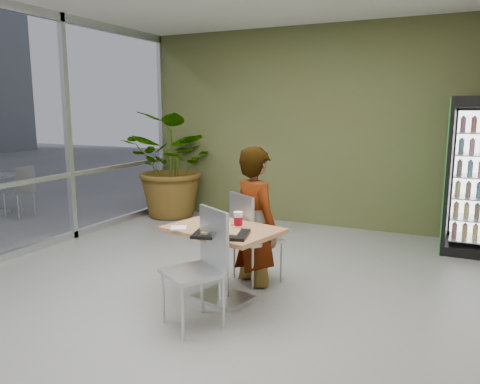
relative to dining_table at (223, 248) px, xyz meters
The scene contains 11 objects.
ground 0.55m from the dining_table, 141.63° to the right, with size 7.00×7.00×0.00m, color gray.
room_envelope 1.07m from the dining_table, 141.63° to the right, with size 6.00×7.00×3.20m, color silver, non-canonical shape.
dining_table is the anchor object (origin of this frame).
chair_far 0.56m from the dining_table, 86.30° to the left, with size 0.61×0.62×1.00m.
chair_near 0.53m from the dining_table, 81.82° to the right, with size 0.63×0.64×1.04m.
seated_woman 0.61m from the dining_table, 81.21° to the left, with size 0.67×0.43×1.81m, color black.
pizza_plate 0.23m from the dining_table, 111.80° to the left, with size 0.31×0.24×0.03m.
soda_cup 0.33m from the dining_table, 16.24° to the left, with size 0.09×0.09×0.16m.
napkin_stack 0.49m from the dining_table, 146.43° to the right, with size 0.15×0.15×0.02m, color white.
cafeteria_tray 0.37m from the dining_table, 66.02° to the right, with size 0.49×0.36×0.03m, color black.
potted_plant 3.86m from the dining_table, 130.09° to the left, with size 1.67×1.44×1.85m, color #2A6A2D.
Camera 1 is at (2.13, -3.88, 1.90)m, focal length 35.00 mm.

